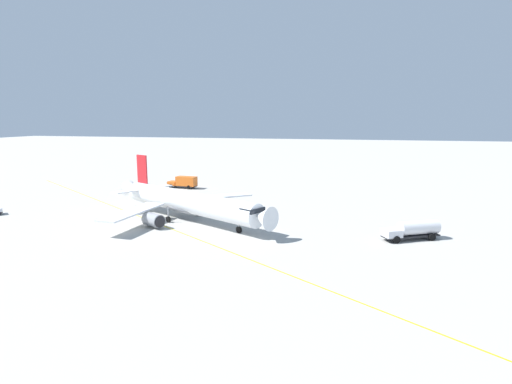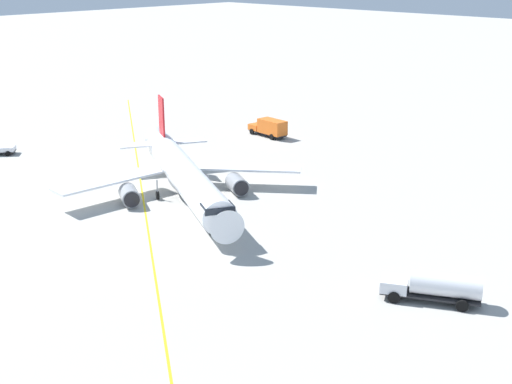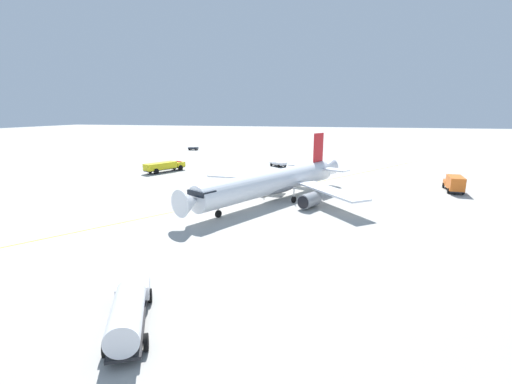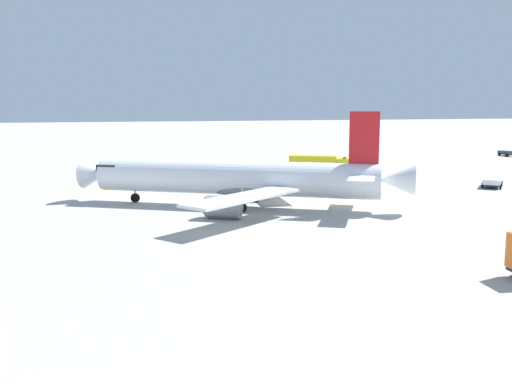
% 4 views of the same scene
% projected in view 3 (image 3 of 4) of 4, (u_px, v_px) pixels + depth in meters
% --- Properties ---
extents(ground_plane, '(600.00, 600.00, 0.00)m').
position_uv_depth(ground_plane, '(280.00, 198.00, 61.04)').
color(ground_plane, '#ADAAA3').
extents(airliner_main, '(35.98, 29.70, 10.89)m').
position_uv_depth(airliner_main, '(274.00, 183.00, 58.53)').
color(airliner_main, white).
rests_on(airliner_main, ground_plane).
extents(pushback_tug_truck, '(4.82, 5.15, 1.30)m').
position_uv_depth(pushback_tug_truck, '(279.00, 164.00, 96.17)').
color(pushback_tug_truck, '#232326').
rests_on(pushback_tug_truck, ground_plane).
extents(fuel_tanker_truck, '(8.87, 6.17, 2.87)m').
position_uv_depth(fuel_tanker_truck, '(128.00, 310.00, 23.80)').
color(fuel_tanker_truck, '#232326').
rests_on(fuel_tanker_truck, ground_plane).
extents(fire_tender_truck, '(10.99, 7.33, 2.50)m').
position_uv_depth(fire_tender_truck, '(164.00, 166.00, 87.25)').
color(fire_tender_truck, '#232326').
rests_on(fire_tender_truck, ground_plane).
extents(catering_truck_truck, '(7.93, 3.30, 3.10)m').
position_uv_depth(catering_truck_truck, '(454.00, 183.00, 65.51)').
color(catering_truck_truck, '#232326').
rests_on(catering_truck_truck, ground_plane).
extents(baggage_truck_truck, '(2.16, 3.88, 1.22)m').
position_uv_depth(baggage_truck_truck, '(193.00, 148.00, 137.55)').
color(baggage_truck_truck, '#232326').
rests_on(baggage_truck_truck, ground_plane).
extents(taxiway_centreline, '(118.43, 82.26, 0.01)m').
position_uv_depth(taxiway_centreline, '(243.00, 198.00, 61.43)').
color(taxiway_centreline, yellow).
rests_on(taxiway_centreline, ground_plane).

